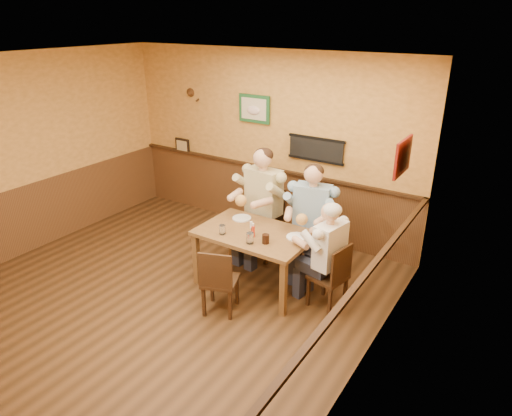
{
  "coord_description": "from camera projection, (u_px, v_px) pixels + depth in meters",
  "views": [
    {
      "loc": [
        3.58,
        -3.35,
        3.24
      ],
      "look_at": [
        0.86,
        0.87,
        1.1
      ],
      "focal_mm": 32.0,
      "sensor_mm": 36.0,
      "label": 1
    }
  ],
  "objects": [
    {
      "name": "water_glass_left",
      "position": [
        222.0,
        230.0,
        5.58
      ],
      "size": [
        0.09,
        0.09,
        0.12
      ],
      "primitive_type": "cylinder",
      "rotation": [
        0.0,
        0.0,
        -0.13
      ],
      "color": "white",
      "rests_on": "dining_table"
    },
    {
      "name": "chair_right_end",
      "position": [
        328.0,
        275.0,
        5.35
      ],
      "size": [
        0.45,
        0.45,
        0.83
      ],
      "primitive_type": null,
      "rotation": [
        0.0,
        0.0,
        -1.77
      ],
      "color": "#3A2312",
      "rests_on": "ground"
    },
    {
      "name": "hot_sauce_bottle",
      "position": [
        253.0,
        231.0,
        5.5
      ],
      "size": [
        0.04,
        0.04,
        0.16
      ],
      "primitive_type": "cylinder",
      "rotation": [
        0.0,
        0.0,
        0.04
      ],
      "color": "red",
      "rests_on": "dining_table"
    },
    {
      "name": "room",
      "position": [
        167.0,
        166.0,
        5.05
      ],
      "size": [
        5.02,
        5.03,
        2.81
      ],
      "color": "#382210",
      "rests_on": "ground"
    },
    {
      "name": "plate_far_right",
      "position": [
        297.0,
        237.0,
        5.51
      ],
      "size": [
        0.28,
        0.28,
        0.02
      ],
      "primitive_type": "cylinder",
      "rotation": [
        0.0,
        0.0,
        -0.13
      ],
      "color": "white",
      "rests_on": "dining_table"
    },
    {
      "name": "water_glass_mid",
      "position": [
        250.0,
        238.0,
        5.35
      ],
      "size": [
        0.1,
        0.1,
        0.13
      ],
      "primitive_type": "cylinder",
      "rotation": [
        0.0,
        0.0,
        0.18
      ],
      "color": "white",
      "rests_on": "dining_table"
    },
    {
      "name": "chair_back_right",
      "position": [
        311.0,
        239.0,
        6.09
      ],
      "size": [
        0.51,
        0.51,
        0.95
      ],
      "primitive_type": null,
      "rotation": [
        0.0,
        0.0,
        0.18
      ],
      "color": "#3A2312",
      "rests_on": "ground"
    },
    {
      "name": "diner_tan_shirt",
      "position": [
        264.0,
        209.0,
        6.39
      ],
      "size": [
        0.73,
        0.73,
        1.44
      ],
      "primitive_type": null,
      "rotation": [
        0.0,
        0.0,
        -0.1
      ],
      "color": "#CCBF8C",
      "rests_on": "ground"
    },
    {
      "name": "dining_table",
      "position": [
        255.0,
        238.0,
        5.7
      ],
      "size": [
        1.4,
        0.9,
        0.75
      ],
      "color": "brown",
      "rests_on": "ground"
    },
    {
      "name": "chair_near_side",
      "position": [
        220.0,
        279.0,
        5.26
      ],
      "size": [
        0.5,
        0.5,
        0.84
      ],
      "primitive_type": null,
      "rotation": [
        0.0,
        0.0,
        3.5
      ],
      "color": "#3A2312",
      "rests_on": "ground"
    },
    {
      "name": "chair_back_left",
      "position": [
        264.0,
        223.0,
        6.47
      ],
      "size": [
        0.51,
        0.51,
        1.01
      ],
      "primitive_type": null,
      "rotation": [
        0.0,
        0.0,
        -0.1
      ],
      "color": "#3A2312",
      "rests_on": "ground"
    },
    {
      "name": "salt_shaker",
      "position": [
        251.0,
        225.0,
        5.75
      ],
      "size": [
        0.03,
        0.03,
        0.09
      ],
      "primitive_type": "cylinder",
      "rotation": [
        0.0,
        0.0,
        0.01
      ],
      "color": "silver",
      "rests_on": "dining_table"
    },
    {
      "name": "diner_blue_polo",
      "position": [
        312.0,
        225.0,
        6.01
      ],
      "size": [
        0.73,
        0.73,
        1.36
      ],
      "primitive_type": null,
      "rotation": [
        0.0,
        0.0,
        0.18
      ],
      "color": "#7FA1BE",
      "rests_on": "ground"
    },
    {
      "name": "pepper_shaker",
      "position": [
        253.0,
        231.0,
        5.57
      ],
      "size": [
        0.04,
        0.04,
        0.09
      ],
      "primitive_type": "cylinder",
      "rotation": [
        0.0,
        0.0,
        0.1
      ],
      "color": "black",
      "rests_on": "dining_table"
    },
    {
      "name": "plate_far_left",
      "position": [
        242.0,
        218.0,
        6.02
      ],
      "size": [
        0.29,
        0.29,
        0.02
      ],
      "primitive_type": "cylinder",
      "rotation": [
        0.0,
        0.0,
        0.16
      ],
      "color": "silver",
      "rests_on": "dining_table"
    },
    {
      "name": "diner_white_elder",
      "position": [
        329.0,
        262.0,
        5.28
      ],
      "size": [
        0.65,
        0.65,
        1.19
      ],
      "primitive_type": null,
      "rotation": [
        0.0,
        0.0,
        -1.77
      ],
      "color": "silver",
      "rests_on": "ground"
    },
    {
      "name": "cola_tumbler",
      "position": [
        266.0,
        239.0,
        5.36
      ],
      "size": [
        0.09,
        0.09,
        0.11
      ],
      "primitive_type": "cylinder",
      "rotation": [
        0.0,
        0.0,
        0.1
      ],
      "color": "black",
      "rests_on": "dining_table"
    }
  ]
}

